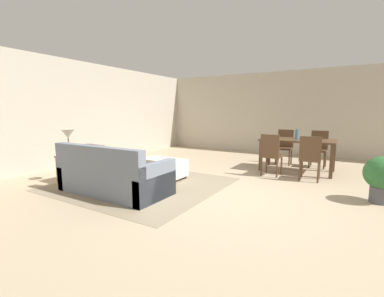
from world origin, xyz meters
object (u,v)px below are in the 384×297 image
Objects in this scene: side_table at (70,161)px; dining_chair_near_right at (310,156)px; ottoman_table at (163,167)px; dining_chair_near_left at (271,153)px; dining_chair_far_right at (319,147)px; table_lamp at (68,135)px; dining_table at (298,143)px; potted_plant at (382,176)px; dining_chair_far_left at (285,145)px; vase_centerpiece at (297,134)px; couch at (113,177)px.

dining_chair_near_right reaches higher than side_table.
ottoman_table is 1.05× the size of dining_chair_near_left.
dining_chair_near_right is 1.00× the size of dining_chair_far_right.
table_lamp is at bearing -134.12° from dining_chair_far_right.
dining_table is 2.23× the size of potted_plant.
dining_chair_far_left is at bearing 51.94° from side_table.
dining_chair_near_left is 1.00× the size of dining_chair_far_right.
dining_table is at bearing 42.53° from side_table.
dining_chair_near_left is at bearing -116.65° from dining_table.
side_table is 0.33× the size of dining_table.
dining_chair_far_left is (3.25, 4.16, 0.09)m from side_table.
dining_chair_near_left is (-0.41, -0.81, -0.14)m from dining_table.
vase_centerpiece is at bearing 116.77° from dining_chair_near_right.
dining_chair_far_left reaches higher than side_table.
potted_plant is (3.93, 1.78, 0.14)m from couch.
ottoman_table is 1.86m from side_table.
dining_chair_far_left is (-0.44, 0.76, -0.14)m from dining_table.
vase_centerpiece reaches higher than couch.
side_table is (-1.39, -1.23, 0.19)m from ottoman_table.
dining_chair_far_left reaches higher than ottoman_table.
dining_chair_far_right is at bearing 45.88° from table_lamp.
dining_chair_near_right is at bearing 32.11° from table_lamp.
ottoman_table is 3.21m from vase_centerpiece.
dining_table is 6.90× the size of vase_centerpiece.
couch is 3.33m from dining_chair_near_left.
ottoman_table is at bearing 84.97° from couch.
dining_table is 1.77× the size of dining_chair_far_left.
dining_table is (2.31, 2.17, 0.43)m from ottoman_table.
dining_chair_near_right is 1.80m from dining_chair_far_left.
side_table is at bearing -137.37° from vase_centerpiece.
side_table is at bearing -161.71° from potted_plant.
couch is at bearing -155.69° from potted_plant.
dining_chair_far_left is 1.26× the size of potted_plant.
dining_chair_near_left reaches higher than potted_plant.
potted_plant is at bearing -47.97° from dining_table.
dining_chair_near_right reaches higher than ottoman_table.
dining_chair_near_right is at bearing 42.97° from couch.
dining_chair_far_left is at bearing 64.82° from couch.
dining_chair_far_right is (0.78, 1.62, 0.00)m from dining_chair_near_left.
dining_table is 0.93m from dining_chair_near_right.
dining_table is at bearing 132.03° from potted_plant.
table_lamp is at bearing -137.47° from dining_table.
dining_chair_near_left reaches higher than couch.
side_table is 5.48m from potted_plant.
dining_chair_near_right is at bearing 26.35° from ottoman_table.
dining_chair_near_left is at bearing 35.46° from ottoman_table.
dining_chair_near_left and dining_chair_near_right have the same top height.
dining_table is 0.92m from dining_chair_near_left.
potted_plant is at bearing 24.31° from couch.
vase_centerpiece reaches higher than side_table.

